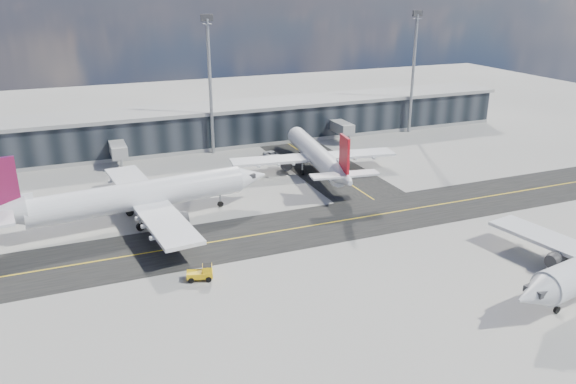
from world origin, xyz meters
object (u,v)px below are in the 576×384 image
at_px(airliner_redtail, 316,155).
at_px(baggage_tug, 202,273).
at_px(service_van, 273,155).
at_px(airliner_af, 135,197).

xyz_separation_m(airliner_redtail, baggage_tug, (-30.60, -32.87, -2.76)).
distance_m(baggage_tug, service_van, 52.82).
xyz_separation_m(airliner_af, service_van, (31.34, 24.39, -3.57)).
bearing_deg(airliner_af, airliner_redtail, 101.66).
height_order(airliner_af, baggage_tug, airliner_af).
relative_size(airliner_af, airliner_redtail, 1.13).
bearing_deg(airliner_redtail, baggage_tug, -124.99).
height_order(airliner_af, service_van, airliner_af).
relative_size(airliner_af, service_van, 8.78).
height_order(airliner_redtail, baggage_tug, airliner_redtail).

